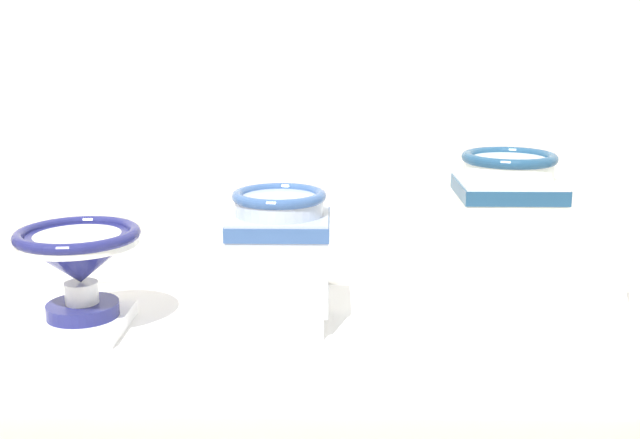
{
  "coord_description": "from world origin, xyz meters",
  "views": [
    {
      "loc": [
        2.26,
        -0.06,
        1.13
      ],
      "look_at": [
        2.22,
        2.54,
        0.5
      ],
      "focal_mm": 43.69,
      "sensor_mm": 36.0,
      "label": 1
    }
  ],
  "objects": [
    {
      "name": "antique_toilet_central_ornate",
      "position": [
        1.39,
        2.49,
        0.38
      ],
      "size": [
        0.43,
        0.43,
        0.31
      ],
      "color": "navy",
      "rests_on": "plinth_block_central_ornate"
    },
    {
      "name": "antique_toilet_slender_white",
      "position": [
        2.87,
        2.61,
        0.51
      ],
      "size": [
        0.35,
        0.34,
        0.45
      ],
      "color": "white",
      "rests_on": "plinth_block_slender_white"
    },
    {
      "name": "display_platform",
      "position": [
        2.11,
        2.54,
        0.05
      ],
      "size": [
        3.71,
        0.93,
        0.11
      ],
      "primitive_type": "cube",
      "color": "white",
      "rests_on": "ground_plane"
    },
    {
      "name": "plinth_block_slender_white",
      "position": [
        2.87,
        2.61,
        0.19
      ],
      "size": [
        0.36,
        0.33,
        0.16
      ],
      "primitive_type": "cube",
      "color": "white",
      "rests_on": "display_platform"
    },
    {
      "name": "antique_toilet_rightmost",
      "position": [
        2.08,
        2.57,
        0.4
      ],
      "size": [
        0.35,
        0.34,
        0.41
      ],
      "color": "#A9B9D4",
      "rests_on": "plinth_block_rightmost"
    },
    {
      "name": "plinth_block_central_ornate",
      "position": [
        1.39,
        2.49,
        0.13
      ],
      "size": [
        0.29,
        0.35,
        0.05
      ],
      "primitive_type": "cube",
      "color": "white",
      "rests_on": "display_platform"
    },
    {
      "name": "plinth_block_rightmost",
      "position": [
        2.08,
        2.57,
        0.14
      ],
      "size": [
        0.31,
        0.34,
        0.07
      ],
      "primitive_type": "cube",
      "color": "white",
      "rests_on": "display_platform"
    }
  ]
}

